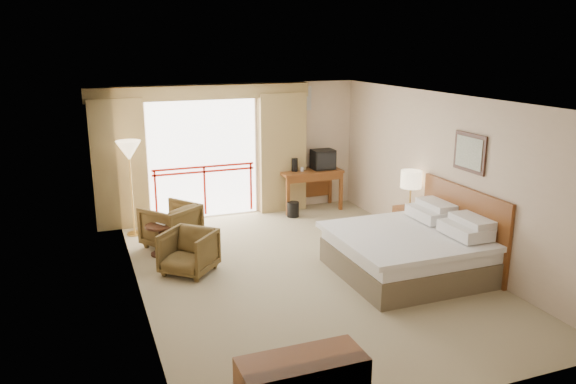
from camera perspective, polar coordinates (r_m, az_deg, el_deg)
name	(u,v)px	position (r m, az deg, el deg)	size (l,w,h in m)	color
floor	(305,273)	(8.88, 1.77, -8.19)	(7.00, 7.00, 0.00)	#958963
ceiling	(307,99)	(8.20, 1.92, 9.43)	(7.00, 7.00, 0.00)	white
wall_back	(241,149)	(11.67, -4.80, 4.34)	(5.00, 5.00, 0.00)	beige
wall_front	(449,277)	(5.55, 16.04, -8.33)	(5.00, 5.00, 0.00)	beige
wall_left	(135,206)	(7.86, -15.24, -1.38)	(7.00, 7.00, 0.00)	beige
wall_right	(445,176)	(9.66, 15.67, 1.60)	(7.00, 7.00, 0.00)	beige
balcony_door	(203,159)	(11.49, -8.60, 3.29)	(2.40, 2.40, 0.00)	white
balcony_railing	(204,178)	(11.56, -8.50, 1.39)	(2.09, 0.03, 1.02)	red
curtain_left	(119,164)	(11.13, -16.78, 2.71)	(1.00, 0.26, 2.50)	olive
curtain_right	(282,153)	(11.81, -0.62, 4.02)	(1.00, 0.26, 2.50)	olive
valance	(202,92)	(11.20, -8.76, 9.97)	(4.40, 0.22, 0.28)	olive
hvac_vent	(300,99)	(11.92, 1.22, 9.47)	(0.50, 0.04, 0.50)	silver
bed	(410,251)	(8.91, 12.27, -5.85)	(2.13, 2.06, 0.97)	brown
headboard	(463,227)	(9.36, 17.33, -3.40)	(0.06, 2.10, 1.30)	#602F13
framed_art	(470,153)	(9.08, 17.97, 3.82)	(0.04, 0.72, 0.60)	black
nightstand	(410,225)	(10.30, 12.29, -3.32)	(0.45, 0.53, 0.64)	#602F13
table_lamp	(411,180)	(10.12, 12.40, 1.20)	(0.37, 0.37, 0.65)	tan
phone	(413,209)	(10.05, 12.63, -1.68)	(0.16, 0.13, 0.07)	black
desk	(309,178)	(12.03, 2.13, 1.41)	(1.32, 0.64, 0.87)	#602F13
tv	(323,160)	(12.01, 3.59, 3.31)	(0.47, 0.37, 0.42)	black
coffee_maker	(295,165)	(11.78, 0.68, 2.76)	(0.13, 0.13, 0.28)	black
cup	(302,169)	(11.81, 1.45, 2.32)	(0.06, 0.06, 0.09)	white
wastebasket	(293,209)	(11.58, 0.51, -1.78)	(0.25, 0.25, 0.31)	black
armchair_far	(172,246)	(10.20, -11.70, -5.37)	(0.82, 0.84, 0.77)	#47361B
armchair_near	(190,272)	(9.01, -9.96, -8.05)	(0.73, 0.75, 0.69)	#47361B
side_table	(160,235)	(9.70, -12.85, -4.24)	(0.49, 0.49, 0.53)	black
book	(160,225)	(9.65, -12.91, -3.28)	(0.16, 0.21, 0.02)	white
floor_lamp	(129,154)	(10.58, -15.85, 3.70)	(0.45, 0.45, 1.78)	tan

